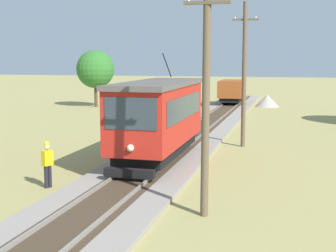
{
  "coord_description": "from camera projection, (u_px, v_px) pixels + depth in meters",
  "views": [
    {
      "loc": [
        5.89,
        -1.3,
        4.85
      ],
      "look_at": [
        -0.53,
        23.85,
        1.21
      ],
      "focal_mm": 51.49,
      "sensor_mm": 36.0,
      "label": 1
    }
  ],
  "objects": [
    {
      "name": "utility_pole_mid",
      "position": [
        244.0,
        74.0,
        26.18
      ],
      "size": [
        1.4,
        0.36,
        7.88
      ],
      "color": "brown",
      "rests_on": "ground"
    },
    {
      "name": "gravel_pile",
      "position": [
        267.0,
        101.0,
        48.87
      ],
      "size": [
        2.46,
        2.46,
        1.23
      ],
      "primitive_type": "cone",
      "color": "#9E998E",
      "rests_on": "ground"
    },
    {
      "name": "track_worker",
      "position": [
        47.0,
        162.0,
        18.11
      ],
      "size": [
        0.38,
        0.45,
        1.78
      ],
      "rotation": [
        0.0,
        0.0,
        -0.44
      ],
      "color": "black",
      "rests_on": "ground"
    },
    {
      "name": "utility_pole_near_tram",
      "position": [
        206.0,
        94.0,
        14.57
      ],
      "size": [
        1.4,
        0.48,
        7.38
      ],
      "color": "brown",
      "rests_on": "ground"
    },
    {
      "name": "freight_car",
      "position": [
        232.0,
        91.0,
        49.94
      ],
      "size": [
        2.4,
        5.2,
        2.31
      ],
      "color": "#93471E",
      "rests_on": "rail_right"
    },
    {
      "name": "red_tram",
      "position": [
        158.0,
        117.0,
        22.22
      ],
      "size": [
        2.6,
        8.54,
        4.79
      ],
      "color": "red",
      "rests_on": "rail_right"
    },
    {
      "name": "tree_right_far",
      "position": [
        95.0,
        69.0,
        48.46
      ],
      "size": [
        3.82,
        3.82,
        5.71
      ],
      "color": "#4C3823",
      "rests_on": "ground"
    }
  ]
}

